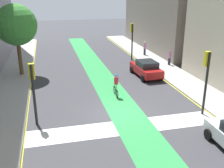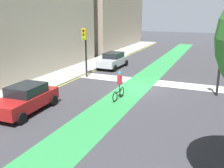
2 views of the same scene
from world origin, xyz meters
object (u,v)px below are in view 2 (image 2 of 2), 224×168
Objects in this scene: cyclist_in_lane at (119,85)px; traffic_signal_near_right at (85,43)px; traffic_signal_near_left at (221,57)px; car_silver_right_near at (113,60)px; car_red_right_far at (26,98)px.

traffic_signal_near_right is at bearing -41.71° from cyclist_in_lane.
traffic_signal_near_left is at bearing -152.02° from cyclist_in_lane.
traffic_signal_near_right reaches higher than car_silver_right_near.
cyclist_in_lane reaches higher than car_silver_right_near.
cyclist_in_lane is at bearing 27.98° from traffic_signal_near_left.
traffic_signal_near_right is at bearing 82.24° from car_silver_right_near.
cyclist_in_lane is (-4.86, 4.33, -2.01)m from traffic_signal_near_right.
traffic_signal_near_right is 0.99× the size of car_red_right_far.
traffic_signal_near_left reaches higher than cyclist_in_lane.
traffic_signal_near_right reaches higher than cyclist_in_lane.
car_silver_right_near is (-0.63, -4.64, -2.18)m from traffic_signal_near_right.
car_silver_right_near is 9.91m from cyclist_in_lane.
traffic_signal_near_left is at bearing 173.81° from traffic_signal_near_right.
car_silver_right_near is at bearing -64.78° from cyclist_in_lane.
traffic_signal_near_right is 8.83m from car_red_right_far.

